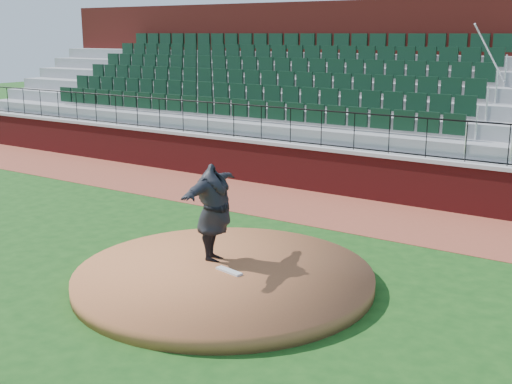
% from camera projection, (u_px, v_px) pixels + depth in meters
% --- Properties ---
extents(ground, '(90.00, 90.00, 0.00)m').
position_uv_depth(ground, '(211.00, 276.00, 12.10)').
color(ground, '#164213').
rests_on(ground, ground).
extents(warning_track, '(34.00, 3.20, 0.01)m').
position_uv_depth(warning_track, '(342.00, 211.00, 16.45)').
color(warning_track, brown).
rests_on(warning_track, ground).
extents(field_wall, '(34.00, 0.35, 1.20)m').
position_uv_depth(field_wall, '(370.00, 177.00, 17.59)').
color(field_wall, maroon).
rests_on(field_wall, ground).
extents(wall_cap, '(34.00, 0.45, 0.10)m').
position_uv_depth(wall_cap, '(371.00, 153.00, 17.44)').
color(wall_cap, '#B7B7B7').
rests_on(wall_cap, field_wall).
extents(wall_railing, '(34.00, 0.05, 1.00)m').
position_uv_depth(wall_railing, '(371.00, 133.00, 17.31)').
color(wall_railing, black).
rests_on(wall_railing, wall_cap).
extents(seating_stands, '(34.00, 5.10, 4.60)m').
position_uv_depth(seating_stands, '(410.00, 105.00, 19.38)').
color(seating_stands, gray).
rests_on(seating_stands, ground).
extents(concourse_wall, '(34.00, 0.50, 5.50)m').
position_uv_depth(concourse_wall, '(442.00, 84.00, 21.53)').
color(concourse_wall, maroon).
rests_on(concourse_wall, ground).
extents(pitchers_mound, '(5.36, 5.36, 0.25)m').
position_uv_depth(pitchers_mound, '(224.00, 277.00, 11.67)').
color(pitchers_mound, brown).
rests_on(pitchers_mound, ground).
extents(pitching_rubber, '(0.58, 0.25, 0.04)m').
position_uv_depth(pitching_rubber, '(229.00, 271.00, 11.58)').
color(pitching_rubber, silver).
rests_on(pitching_rubber, pitchers_mound).
extents(pitcher, '(1.21, 2.34, 1.84)m').
position_uv_depth(pitcher, '(214.00, 213.00, 12.00)').
color(pitcher, black).
rests_on(pitcher, pitchers_mound).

